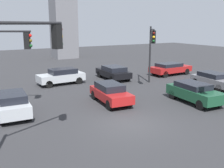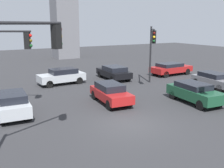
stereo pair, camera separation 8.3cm
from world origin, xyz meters
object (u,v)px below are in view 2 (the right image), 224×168
car_0 (111,93)px  car_3 (171,68)px  car_1 (214,80)px  car_7 (114,72)px  car_4 (62,76)px  car_6 (13,103)px  traffic_light_3 (152,44)px  traffic_light_0 (15,61)px  car_5 (194,92)px

car_0 → car_3: bearing=123.6°
car_1 → car_7: bearing=-137.2°
car_4 → car_6: 8.49m
traffic_light_3 → car_4: bearing=-92.3°
car_1 → car_6: size_ratio=1.00×
car_1 → car_7: (-5.62, 7.45, 0.00)m
traffic_light_0 → car_0: (6.97, 5.38, -3.33)m
car_4 → car_0: bearing=94.8°
car_3 → traffic_light_0: bearing=-149.2°
car_5 → car_6: size_ratio=1.03×
traffic_light_0 → car_5: traffic_light_0 is taller
car_3 → car_6: car_6 is taller
car_1 → car_4: (-10.83, 7.90, 0.04)m
traffic_light_0 → traffic_light_3: size_ratio=1.10×
car_0 → car_6: 6.37m
traffic_light_3 → car_6: size_ratio=1.25×
car_1 → car_3: (0.89, 6.40, -0.00)m
car_1 → traffic_light_0: bearing=-68.4°
car_4 → car_5: car_4 is taller
traffic_light_0 → car_3: (17.72, 11.20, -3.35)m
traffic_light_3 → car_4: traffic_light_3 is taller
traffic_light_0 → car_3: bearing=8.2°
traffic_light_3 → car_6: 12.31m
car_4 → car_6: bearing=48.1°
car_6 → car_4: bearing=-35.4°
traffic_light_3 → car_5: bearing=30.3°
car_0 → car_4: 7.38m
traffic_light_3 → car_1: 6.15m
traffic_light_0 → car_4: (6.01, 12.70, -3.31)m
traffic_light_0 → car_7: 16.94m
car_3 → car_5: (-5.66, -8.66, 0.04)m
car_0 → traffic_light_0: bearing=-47.2°
traffic_light_3 → car_3: 6.91m
car_5 → car_1: bearing=120.2°
traffic_light_3 → car_4: size_ratio=1.22×
traffic_light_3 → car_4: (-6.44, 4.80, -2.97)m
car_3 → car_4: car_4 is taller
car_4 → car_7: size_ratio=0.98×
traffic_light_3 → car_3: bearing=156.5°
car_4 → car_7: bearing=172.3°
car_0 → car_6: (-6.33, 0.74, 0.01)m
car_4 → car_5: 11.83m
traffic_light_0 → car_7: (11.21, 12.24, -3.35)m
car_3 → car_5: bearing=-124.7°
traffic_light_0 → traffic_light_3: (12.45, 7.90, -0.34)m
traffic_light_0 → car_0: bearing=13.6°
car_6 → car_7: bearing=-56.1°
car_6 → car_7: size_ratio=0.96×
traffic_light_3 → car_1: size_ratio=1.25×
car_7 → car_4: bearing=87.7°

